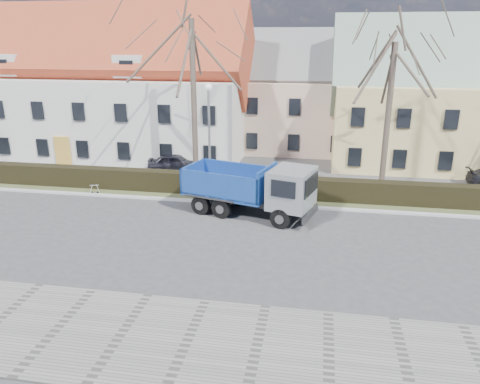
% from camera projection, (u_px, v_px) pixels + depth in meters
% --- Properties ---
extents(ground, '(120.00, 120.00, 0.00)m').
position_uv_depth(ground, '(191.00, 233.00, 23.19)').
color(ground, '#3D3D40').
extents(sidewalk_near, '(80.00, 5.00, 0.08)m').
position_uv_depth(sidewalk_near, '(121.00, 335.00, 15.23)').
color(sidewalk_near, gray).
rests_on(sidewalk_near, ground).
extents(curb_far, '(80.00, 0.30, 0.12)m').
position_uv_depth(curb_far, '(212.00, 202.00, 27.47)').
color(curb_far, '#AEAEAE').
rests_on(curb_far, ground).
extents(grass_strip, '(80.00, 3.00, 0.10)m').
position_uv_depth(grass_strip, '(218.00, 193.00, 28.96)').
color(grass_strip, '#444D2B').
rests_on(grass_strip, ground).
extents(hedge, '(60.00, 0.90, 1.30)m').
position_uv_depth(hedge, '(217.00, 185.00, 28.59)').
color(hedge, black).
rests_on(hedge, ground).
extents(building_white, '(26.80, 10.80, 9.50)m').
position_uv_depth(building_white, '(89.00, 94.00, 38.75)').
color(building_white, silver).
rests_on(building_white, ground).
extents(building_pink, '(10.80, 8.80, 8.00)m').
position_uv_depth(building_pink, '(298.00, 101.00, 39.96)').
color(building_pink, '#C9A58E').
rests_on(building_pink, ground).
extents(building_yellow, '(18.80, 10.80, 8.50)m').
position_uv_depth(building_yellow, '(456.00, 107.00, 35.13)').
color(building_yellow, '#D7BE76').
rests_on(building_yellow, ground).
extents(tree_1, '(9.20, 9.20, 12.65)m').
position_uv_depth(tree_1, '(193.00, 86.00, 29.45)').
color(tree_1, '#4A3E33').
rests_on(tree_1, ground).
extents(tree_2, '(8.00, 8.00, 11.00)m').
position_uv_depth(tree_2, '(389.00, 103.00, 27.77)').
color(tree_2, '#4A3E33').
rests_on(tree_2, ground).
extents(dump_truck, '(7.87, 4.64, 2.96)m').
position_uv_depth(dump_truck, '(244.00, 188.00, 25.35)').
color(dump_truck, navy).
rests_on(dump_truck, ground).
extents(streetlight, '(0.52, 0.52, 6.71)m').
position_uv_depth(streetlight, '(209.00, 138.00, 28.77)').
color(streetlight, gray).
rests_on(streetlight, ground).
extents(cart_frame, '(0.86, 0.64, 0.70)m').
position_uv_depth(cart_frame, '(91.00, 189.00, 28.76)').
color(cart_frame, silver).
rests_on(cart_frame, ground).
extents(parked_car_a, '(4.12, 2.19, 1.33)m').
position_uv_depth(parked_car_a, '(175.00, 163.00, 33.46)').
color(parked_car_a, black).
rests_on(parked_car_a, ground).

